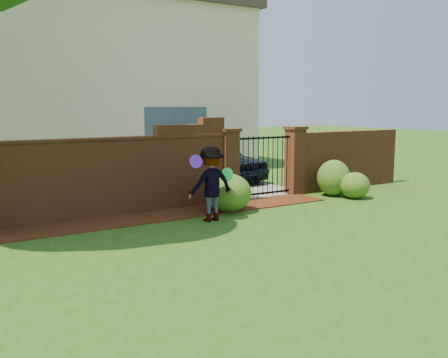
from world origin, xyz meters
TOP-DOWN VIEW (x-y plane):
  - ground at (0.00, 0.00)m, footprint 80.00×80.00m
  - mulch_bed at (-0.95, 3.34)m, footprint 11.10×1.08m
  - brick_wall at (-2.01, 4.00)m, footprint 8.70×0.31m
  - brick_wall_return at (6.60, 4.00)m, footprint 4.00×0.25m
  - pillar_left at (2.40, 4.00)m, footprint 0.50×0.50m
  - pillar_right at (4.60, 4.00)m, footprint 0.50×0.50m
  - iron_gate at (3.50, 4.00)m, footprint 1.78×0.03m
  - driveway at (3.50, 8.00)m, footprint 3.20×8.00m
  - house at (1.00, 12.00)m, footprint 12.40×6.40m
  - car at (4.09, 7.29)m, footprint 2.37×4.41m
  - shrub_left at (1.73, 2.98)m, footprint 1.09×1.09m
  - shrub_middle at (5.30, 3.20)m, footprint 0.90×0.90m
  - shrub_right at (5.50, 2.61)m, footprint 0.79×0.79m
  - man at (0.92, 2.38)m, footprint 1.04×0.60m
  - frisbee_purple at (0.48, 2.25)m, footprint 0.29×0.12m
  - frisbee_green at (1.28, 2.33)m, footprint 0.30×0.07m

SIDE VIEW (x-z plane):
  - ground at x=0.00m, z-range -0.01..0.00m
  - driveway at x=3.50m, z-range 0.00..0.01m
  - mulch_bed at x=-0.95m, z-range 0.00..0.03m
  - shrub_right at x=5.50m, z-range 0.00..0.70m
  - shrub_left at x=1.73m, z-range 0.00..0.89m
  - shrub_middle at x=5.30m, z-range 0.00..0.99m
  - car at x=4.09m, z-range 0.00..1.42m
  - man at x=0.92m, z-range 0.00..1.59m
  - brick_wall_return at x=6.60m, z-range 0.00..1.70m
  - iron_gate at x=3.50m, z-range 0.05..1.65m
  - brick_wall at x=-2.01m, z-range -0.15..2.01m
  - pillar_left at x=2.40m, z-range 0.02..1.90m
  - pillar_right at x=4.60m, z-range 0.02..1.90m
  - frisbee_green at x=1.28m, z-range 0.83..1.13m
  - frisbee_purple at x=0.48m, z-range 1.18..1.46m
  - house at x=1.00m, z-range 0.01..6.31m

